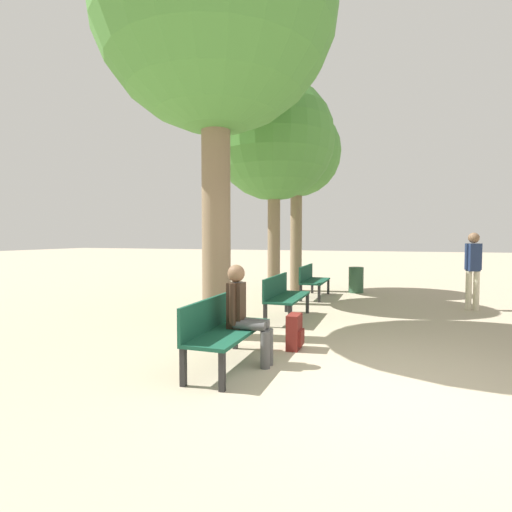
% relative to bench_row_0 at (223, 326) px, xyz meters
% --- Properties ---
extents(ground_plane, '(80.00, 80.00, 0.00)m').
position_rel_bench_row_0_xyz_m(ground_plane, '(1.94, -0.12, -0.49)').
color(ground_plane, tan).
extents(bench_row_0, '(0.53, 1.57, 0.83)m').
position_rel_bench_row_0_xyz_m(bench_row_0, '(0.00, 0.00, 0.00)').
color(bench_row_0, '#144733').
rests_on(bench_row_0, ground_plane).
extents(bench_row_1, '(0.53, 1.57, 0.83)m').
position_rel_bench_row_0_xyz_m(bench_row_1, '(0.00, 2.89, 0.00)').
color(bench_row_1, '#144733').
rests_on(bench_row_1, ground_plane).
extents(bench_row_2, '(0.53, 1.57, 0.83)m').
position_rel_bench_row_0_xyz_m(bench_row_2, '(0.00, 5.79, 0.00)').
color(bench_row_2, '#144733').
rests_on(bench_row_2, ground_plane).
extents(tree_row_0, '(3.75, 3.75, 6.94)m').
position_rel_bench_row_0_xyz_m(tree_row_0, '(-0.68, 1.32, 4.53)').
color(tree_row_0, '#7A664C').
rests_on(tree_row_0, ground_plane).
extents(tree_row_1, '(2.79, 2.79, 5.21)m').
position_rel_bench_row_0_xyz_m(tree_row_1, '(-0.68, 4.58, 3.30)').
color(tree_row_1, '#7A664C').
rests_on(tree_row_1, ground_plane).
extents(tree_row_2, '(2.53, 2.53, 5.25)m').
position_rel_bench_row_0_xyz_m(tree_row_2, '(-0.68, 6.90, 3.45)').
color(tree_row_2, '#7A664C').
rests_on(tree_row_2, ground_plane).
extents(person_seated, '(0.56, 0.32, 1.23)m').
position_rel_bench_row_0_xyz_m(person_seated, '(0.23, 0.15, 0.17)').
color(person_seated, '#4C4C4C').
rests_on(person_seated, ground_plane).
extents(backpack, '(0.20, 0.34, 0.49)m').
position_rel_bench_row_0_xyz_m(backpack, '(0.67, 0.99, -0.25)').
color(backpack, maroon).
rests_on(backpack, ground_plane).
extents(pedestrian_near, '(0.34, 0.25, 1.66)m').
position_rel_bench_row_0_xyz_m(pedestrian_near, '(3.60, 5.14, 0.46)').
color(pedestrian_near, beige).
rests_on(pedestrian_near, ground_plane).
extents(trash_bin, '(0.41, 0.41, 0.72)m').
position_rel_bench_row_0_xyz_m(trash_bin, '(1.01, 7.05, -0.13)').
color(trash_bin, '#2D5138').
rests_on(trash_bin, ground_plane).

